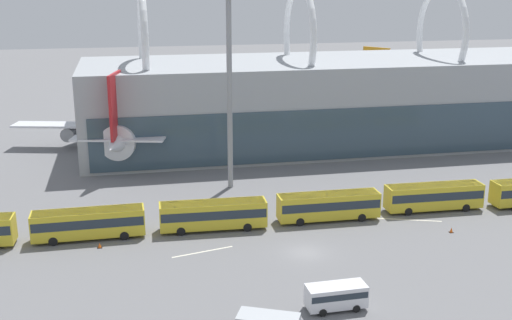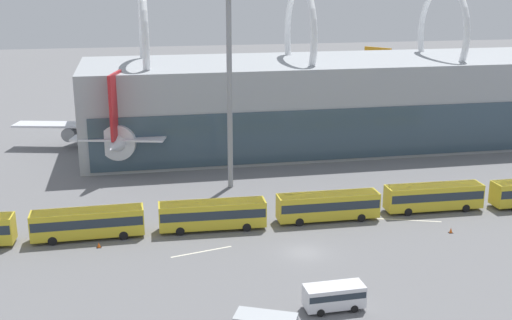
% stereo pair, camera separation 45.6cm
% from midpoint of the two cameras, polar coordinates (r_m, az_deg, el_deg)
% --- Properties ---
extents(ground_plane, '(440.00, 440.00, 0.00)m').
position_cam_midpoint_polar(ground_plane, '(69.42, 4.50, -8.21)').
color(ground_plane, slate).
extents(terminal_building, '(151.00, 24.56, 27.78)m').
position_cam_midpoint_polar(terminal_building, '(127.53, 21.16, 5.58)').
color(terminal_building, '#9EA3A8').
rests_on(terminal_building, ground_plane).
extents(airliner_at_gate_far, '(43.49, 42.55, 15.19)m').
position_cam_midpoint_polar(airliner_at_gate_far, '(112.00, -9.97, 3.60)').
color(airliner_at_gate_far, silver).
rests_on(airliner_at_gate_far, ground_plane).
extents(airliner_parked_remote, '(31.82, 33.37, 14.78)m').
position_cam_midpoint_polar(airliner_parked_remote, '(128.54, 16.20, 4.91)').
color(airliner_parked_remote, silver).
rests_on(airliner_parked_remote, ground_plane).
extents(shuttle_bus_1, '(12.38, 2.81, 3.36)m').
position_cam_midpoint_polar(shuttle_bus_1, '(74.47, -14.54, -5.34)').
color(shuttle_bus_1, gold).
rests_on(shuttle_bus_1, ground_plane).
extents(shuttle_bus_2, '(12.45, 3.17, 3.36)m').
position_cam_midpoint_polar(shuttle_bus_2, '(74.73, -3.72, -4.77)').
color(shuttle_bus_2, gold).
rests_on(shuttle_bus_2, ground_plane).
extents(shuttle_bus_3, '(12.39, 2.88, 3.36)m').
position_cam_midpoint_polar(shuttle_bus_3, '(77.85, 6.59, -3.98)').
color(shuttle_bus_3, gold).
rests_on(shuttle_bus_3, ground_plane).
extents(shuttle_bus_4, '(12.42, 2.97, 3.36)m').
position_cam_midpoint_polar(shuttle_bus_4, '(83.64, 15.67, -3.07)').
color(shuttle_bus_4, gold).
rests_on(shuttle_bus_4, ground_plane).
extents(service_van_foreground, '(5.39, 2.28, 2.27)m').
position_cam_midpoint_polar(service_van_foreground, '(58.17, 7.18, -11.84)').
color(service_van_foreground, silver).
rests_on(service_van_foreground, ground_plane).
extents(floodlight_mast, '(2.53, 2.53, 26.73)m').
position_cam_midpoint_polar(floodlight_mast, '(86.60, -2.23, 7.78)').
color(floodlight_mast, gray).
rests_on(floodlight_mast, ground_plane).
extents(lane_stripe_1, '(9.59, 3.58, 0.01)m').
position_cam_midpoint_polar(lane_stripe_1, '(80.16, 12.74, -5.19)').
color(lane_stripe_1, silver).
rests_on(lane_stripe_1, ground_plane).
extents(lane_stripe_3, '(6.77, 1.86, 0.01)m').
position_cam_midpoint_polar(lane_stripe_3, '(69.65, -4.68, -8.13)').
color(lane_stripe_3, silver).
rests_on(lane_stripe_3, ground_plane).
extents(traffic_cone_0, '(0.48, 0.48, 0.63)m').
position_cam_midpoint_polar(traffic_cone_0, '(77.58, 17.10, -6.00)').
color(traffic_cone_0, black).
rests_on(traffic_cone_0, ground_plane).
extents(traffic_cone_1, '(0.54, 0.54, 0.57)m').
position_cam_midpoint_polar(traffic_cone_1, '(72.36, -13.63, -7.36)').
color(traffic_cone_1, black).
rests_on(traffic_cone_1, ground_plane).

